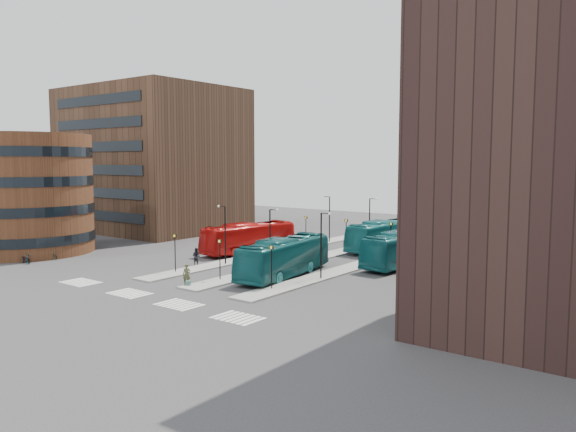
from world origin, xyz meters
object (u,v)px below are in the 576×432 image
Objects in this scene: commuter_b at (251,266)px; bicycle_far at (51,256)px; teal_bus_c at (407,248)px; teal_bus_d at (476,231)px; suitcase at (188,284)px; bicycle_mid at (27,259)px; bicycle_near at (26,259)px; commuter_c at (238,266)px; commuter_a at (196,256)px; teal_bus_a at (284,257)px; traveller at (187,275)px; red_bus at (249,238)px; teal_bus_b at (385,235)px.

commuter_b is 24.11m from bicycle_far.
teal_bus_c reaches higher than teal_bus_d.
suitcase is 22.21m from bicycle_mid.
bicycle_near is at bearing 135.47° from commuter_b.
commuter_a is at bearing -77.56° from commuter_c.
teal_bus_a is 9.48m from traveller.
commuter_c is (-0.29, 6.79, 0.55)m from suitcase.
teal_bus_a is at bearing -107.06° from teal_bus_d.
commuter_c is (-4.16, -1.90, -1.02)m from teal_bus_a.
traveller is at bearing -81.58° from bicycle_near.
suitcase is at bearing 21.00° from commuter_c.
bicycle_near is (-14.17, -19.86, -1.29)m from red_bus.
teal_bus_b is at bearing 103.86° from suitcase.
commuter_c is at bearing -46.09° from red_bus.
commuter_c is 22.77m from bicycle_far.
teal_bus_a reaches higher than traveller.
teal_bus_b is at bearing 40.43° from traveller.
red_bus reaches higher than traveller.
teal_bus_b reaches higher than traveller.
traveller is (-11.33, -20.27, -0.89)m from teal_bus_c.
traveller is 21.74m from bicycle_mid.
red_bus reaches higher than commuter_c.
traveller is at bearing -95.57° from teal_bus_b.
teal_bus_c is (6.58, -7.86, -0.01)m from teal_bus_b.
teal_bus_b is 23.73m from commuter_a.
bicycle_mid is at bearing -139.55° from teal_bus_c.
traveller reaches higher than commuter_c.
teal_bus_d is 52.88m from bicycle_far.
bicycle_mid is at bearing -118.21° from red_bus.
teal_bus_d is at bearing 34.24° from traveller.
bicycle_far is at bearing -169.40° from teal_bus_a.
traveller is 21.54m from bicycle_far.
traveller is (7.37, -16.76, -0.84)m from red_bus.
teal_bus_d is at bearing 69.83° from teal_bus_a.
bicycle_mid is (-15.23, -10.11, -0.43)m from commuter_a.
teal_bus_c is at bearing -46.06° from teal_bus_b.
commuter_b is (1.53, 6.78, -0.03)m from traveller.
traveller is (-11.58, -40.98, -0.57)m from teal_bus_d.
bicycle_mid is (-32.87, -23.22, -1.34)m from teal_bus_c.
bicycle_near is at bearing -126.06° from teal_bus_b.
commuter_a is 1.15× the size of commuter_c.
teal_bus_b reaches higher than bicycle_mid.
teal_bus_b is 21.62m from commuter_b.
teal_bus_d is 38.26m from commuter_a.
bicycle_mid is (-14.17, -19.71, -1.28)m from red_bus.
traveller is (-0.51, 0.33, 0.68)m from suitcase.
commuter_a is at bearing -37.84° from bicycle_mid.
teal_bus_d is (18.95, 24.22, -0.27)m from red_bus.
red_bus is 14.45m from teal_bus_a.
bicycle_near is at bearing 23.80° from commuter_a.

